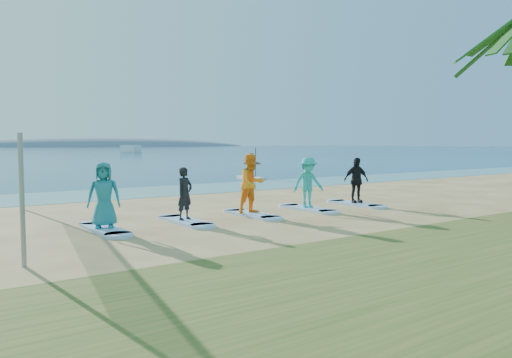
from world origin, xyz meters
TOP-DOWN VIEW (x-y plane):
  - ground at (0.00, 0.00)m, footprint 600.00×600.00m
  - shallow_water at (0.00, 10.50)m, footprint 600.00×600.00m
  - island_ridge at (95.00, 300.00)m, footprint 220.00×56.00m
  - volleyball_net at (-6.95, 2.82)m, footprint 1.66×8.95m
  - paddleboard at (8.91, 14.93)m, footprint 1.15×3.07m
  - paddleboarder at (8.91, 14.93)m, footprint 0.84×1.52m
  - boat_offshore_b at (34.22, 101.04)m, footprint 3.17×6.33m
  - surfboard_0 at (-5.26, 1.27)m, footprint 0.70×2.20m
  - student_0 at (-5.26, 1.27)m, footprint 0.99×0.84m
  - surfboard_1 at (-2.90, 1.27)m, footprint 0.70×2.20m
  - student_1 at (-2.90, 1.27)m, footprint 0.65×0.55m
  - surfboard_2 at (-0.54, 1.27)m, footprint 0.70×2.20m
  - student_2 at (-0.54, 1.27)m, footprint 0.93×0.73m
  - surfboard_3 at (1.82, 1.27)m, footprint 0.70×2.20m
  - student_3 at (1.82, 1.27)m, footprint 1.24×0.88m
  - surfboard_4 at (4.18, 1.27)m, footprint 0.70×2.20m
  - student_4 at (4.18, 1.27)m, footprint 1.06×0.67m

SIDE VIEW (x-z plane):
  - ground at x=0.00m, z-range 0.00..0.00m
  - island_ridge at x=95.00m, z-range -9.00..9.00m
  - boat_offshore_b at x=34.22m, z-range -0.86..0.86m
  - shallow_water at x=0.00m, z-range 0.01..0.01m
  - surfboard_0 at x=-5.26m, z-range 0.00..0.09m
  - surfboard_1 at x=-2.90m, z-range 0.00..0.09m
  - surfboard_2 at x=-0.54m, z-range 0.00..0.09m
  - surfboard_3 at x=1.82m, z-range 0.00..0.09m
  - surfboard_4 at x=4.18m, z-range 0.00..0.09m
  - paddleboard at x=8.91m, z-range 0.00..0.12m
  - student_1 at x=-2.90m, z-range 0.09..1.61m
  - paddleboarder at x=8.91m, z-range 0.12..1.69m
  - student_4 at x=4.18m, z-range 0.09..1.77m
  - student_0 at x=-5.26m, z-range 0.09..1.82m
  - student_3 at x=1.82m, z-range 0.09..1.82m
  - student_2 at x=-0.54m, z-range 0.09..1.97m
  - volleyball_net at x=-6.95m, z-range 0.65..3.15m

